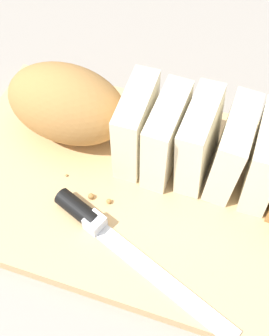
% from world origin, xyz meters
% --- Properties ---
extents(ground_plane, '(3.00, 3.00, 0.00)m').
position_xyz_m(ground_plane, '(0.00, 0.00, 0.00)').
color(ground_plane, gray).
extents(cutting_board, '(0.47, 0.31, 0.02)m').
position_xyz_m(cutting_board, '(0.00, 0.00, 0.01)').
color(cutting_board, tan).
rests_on(cutting_board, ground_plane).
extents(bread_loaf, '(0.39, 0.12, 0.11)m').
position_xyz_m(bread_loaf, '(-0.00, 0.05, 0.07)').
color(bread_loaf, '#A8753D').
rests_on(bread_loaf, cutting_board).
extents(bread_knife, '(0.24, 0.12, 0.02)m').
position_xyz_m(bread_knife, '(-0.02, -0.08, 0.03)').
color(bread_knife, silver).
rests_on(bread_knife, cutting_board).
extents(crumb_near_knife, '(0.00, 0.00, 0.00)m').
position_xyz_m(crumb_near_knife, '(-0.08, -0.02, 0.02)').
color(crumb_near_knife, '#A8753D').
rests_on(crumb_near_knife, cutting_board).
extents(crumb_near_loaf, '(0.01, 0.01, 0.01)m').
position_xyz_m(crumb_near_loaf, '(-0.02, -0.04, 0.02)').
color(crumb_near_loaf, '#A8753D').
rests_on(crumb_near_loaf, cutting_board).
extents(crumb_stray_left, '(0.01, 0.01, 0.01)m').
position_xyz_m(crumb_stray_left, '(-0.06, 0.06, 0.02)').
color(crumb_stray_left, '#A8753D').
rests_on(crumb_stray_left, cutting_board).
extents(crumb_stray_right, '(0.01, 0.01, 0.01)m').
position_xyz_m(crumb_stray_right, '(-0.04, -0.04, 0.03)').
color(crumb_stray_right, '#A8753D').
rests_on(crumb_stray_right, cutting_board).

